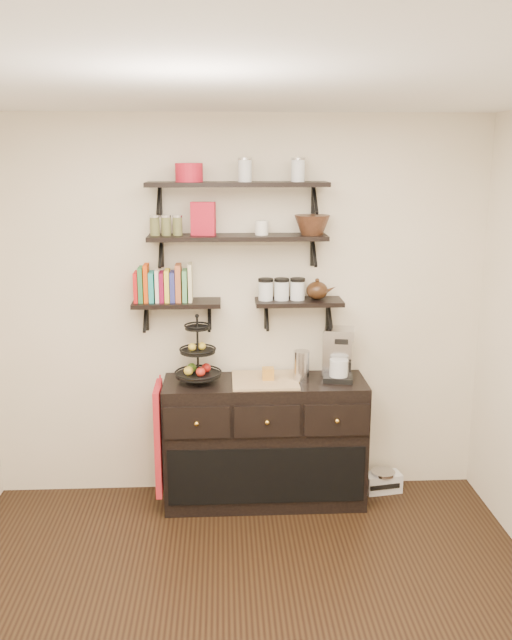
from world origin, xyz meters
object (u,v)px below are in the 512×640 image
object	(u,v)px
fruit_stand	(198,360)
radio	(383,481)
sideboard	(265,441)
coffee_maker	(338,355)

from	to	relation	value
fruit_stand	radio	distance (m)	1.66
sideboard	fruit_stand	world-z (taller)	fruit_stand
sideboard	radio	size ratio (longest dim) A/B	4.95
fruit_stand	coffee_maker	distance (m)	0.97
sideboard	coffee_maker	world-z (taller)	coffee_maker
sideboard	fruit_stand	xyz separation A→B (m)	(-0.46, 0.00, 0.61)
fruit_stand	coffee_maker	size ratio (longest dim) A/B	1.24
coffee_maker	radio	xyz separation A→B (m)	(0.37, 0.05, -1.00)
radio	fruit_stand	bearing A→B (deg)	173.50
sideboard	coffee_maker	bearing A→B (deg)	2.84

